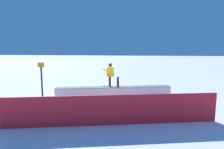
# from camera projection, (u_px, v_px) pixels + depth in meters

# --- Properties ---
(ground_plane) EXTENTS (120.00, 120.00, 0.00)m
(ground_plane) POSITION_uv_depth(u_px,v_px,m) (114.00, 99.00, 12.14)
(ground_plane) COLOR white
(grind_box) EXTENTS (7.06, 1.96, 0.76)m
(grind_box) POSITION_uv_depth(u_px,v_px,m) (114.00, 93.00, 12.09)
(grind_box) COLOR white
(grind_box) RESTS_ON ground_plane
(snowboarder) EXTENTS (1.51, 0.62, 1.46)m
(snowboarder) POSITION_uv_depth(u_px,v_px,m) (111.00, 74.00, 11.98)
(snowboarder) COLOR green
(snowboarder) RESTS_ON grind_box
(safety_fence) EXTENTS (9.46, 1.95, 1.27)m
(safety_fence) POSITION_uv_depth(u_px,v_px,m) (103.00, 110.00, 7.94)
(safety_fence) COLOR red
(safety_fence) RESTS_ON ground_plane
(trail_marker) EXTENTS (0.40, 0.10, 2.28)m
(trail_marker) POSITION_uv_depth(u_px,v_px,m) (42.00, 80.00, 11.79)
(trail_marker) COLOR #262628
(trail_marker) RESTS_ON ground_plane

